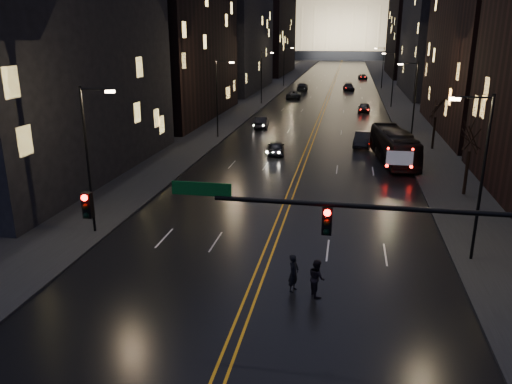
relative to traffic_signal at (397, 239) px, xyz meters
The scene contains 34 objects.
ground 7.81m from the traffic_signal, behind, with size 900.00×900.00×0.00m, color black.
road 130.24m from the traffic_signal, 92.60° to the left, with size 20.00×320.00×0.02m, color black.
sidewalk_left 131.62m from the traffic_signal, 98.71° to the left, with size 8.00×320.00×0.16m, color black.
sidewalk_right 130.35m from the traffic_signal, 86.44° to the left, with size 8.00×320.00×0.16m, color black.
center_line 130.24m from the traffic_signal, 92.60° to the left, with size 0.62×320.00×0.01m, color orange.
building_left_near 35.26m from the traffic_signal, 140.72° to the left, with size 12.00×28.00×22.00m, color black.
building_left_mid 60.99m from the traffic_signal, 116.48° to the left, with size 12.00×30.00×28.00m, color black.
building_left_far 95.98m from the traffic_signal, 106.30° to the left, with size 12.00×34.00×20.00m, color black.
building_left_dist 142.73m from the traffic_signal, 100.88° to the left, with size 12.00×40.00×24.00m, color black.
building_right_mid 93.57m from the traffic_signal, 80.68° to the left, with size 12.00×34.00×26.00m, color black.
building_right_dist 140.94m from the traffic_signal, 83.85° to the left, with size 12.00×40.00×22.00m, color black.
capitol 250.36m from the traffic_signal, 91.35° to the left, with size 90.00×50.00×58.50m.
traffic_signal is the anchor object (origin of this frame).
streetlamp_right_near 11.14m from the traffic_signal, 63.88° to the left, with size 2.13×0.25×9.00m.
streetlamp_left_near 19.48m from the traffic_signal, 149.10° to the left, with size 2.13×0.25×9.00m.
streetlamp_right_mid 40.30m from the traffic_signal, 83.01° to the left, with size 2.13×0.25×9.00m.
streetlamp_left_mid 43.36m from the traffic_signal, 112.68° to the left, with size 2.13×0.25×9.00m.
streetlamp_right_far 70.18m from the traffic_signal, 85.99° to the left, with size 2.13×0.25×9.00m.
streetlamp_left_far 71.97m from the traffic_signal, 103.43° to the left, with size 2.13×0.25×9.00m.
streetlamp_right_dist 100.12m from the traffic_signal, 87.19° to the left, with size 2.13×0.25×9.00m.
streetlamp_left_dist 101.39m from the traffic_signal, 99.49° to the left, with size 2.13×0.25×9.00m.
tree_right_mid 23.13m from the traffic_signal, 72.13° to the left, with size 2.40×2.40×6.65m.
tree_right_far 38.67m from the traffic_signal, 79.43° to the left, with size 2.40×2.40×6.65m.
bus 32.28m from the traffic_signal, 85.36° to the left, with size 2.60×11.12×3.10m, color black.
oncoming_car_a 34.48m from the traffic_signal, 105.16° to the left, with size 1.65×4.11×1.40m, color black.
oncoming_car_b 49.41m from the traffic_signal, 105.28° to the left, with size 1.58×4.52×1.49m, color black.
oncoming_car_c 80.09m from the traffic_signal, 98.77° to the left, with size 2.58×5.60×1.56m, color black.
oncoming_car_d 94.04m from the traffic_signal, 97.29° to the left, with size 2.29×5.64×1.64m, color black.
receding_car_a 38.65m from the traffic_signal, 90.26° to the left, with size 1.68×4.81×1.59m, color black.
receding_car_b 63.77m from the traffic_signal, 89.54° to the left, with size 1.78×4.43×1.51m, color black.
receding_car_c 95.11m from the traffic_signal, 91.25° to the left, with size 2.13×5.24×1.52m, color black.
receding_car_d 124.57m from the traffic_signal, 89.32° to the left, with size 2.22×4.82×1.34m, color black.
pedestrian_a 7.65m from the traffic_signal, 128.80° to the left, with size 0.68×0.45×1.88m, color black.
pedestrian_b 7.00m from the traffic_signal, 121.31° to the left, with size 0.88×0.48×1.82m, color black.
Camera 1 is at (4.01, -16.37, 11.80)m, focal length 35.00 mm.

